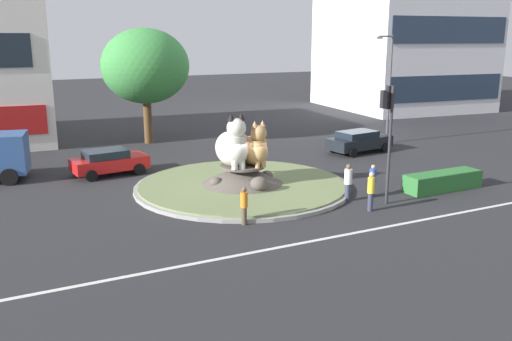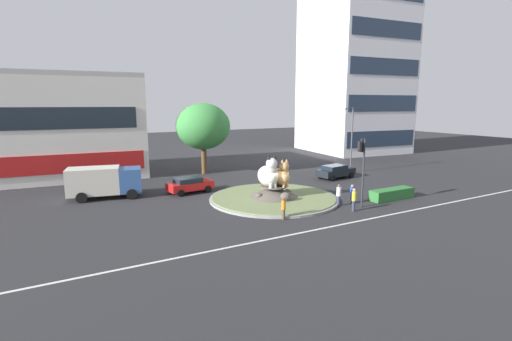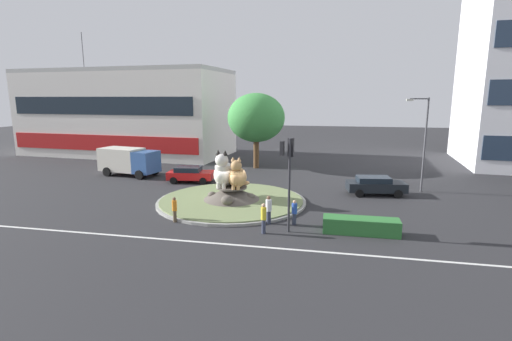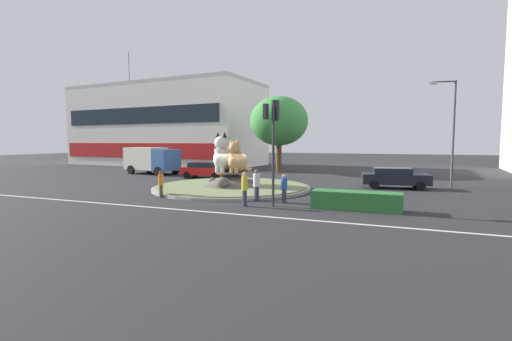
# 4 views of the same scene
# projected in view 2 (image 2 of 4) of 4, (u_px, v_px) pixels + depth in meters

# --- Properties ---
(ground_plane) EXTENTS (160.00, 160.00, 0.00)m
(ground_plane) POSITION_uv_depth(u_px,v_px,m) (274.00, 199.00, 31.82)
(ground_plane) COLOR #28282B
(lane_centreline) EXTENTS (112.00, 0.20, 0.01)m
(lane_centreline) POSITION_uv_depth(u_px,v_px,m) (335.00, 226.00, 24.92)
(lane_centreline) COLOR silver
(lane_centreline) RESTS_ON ground
(roundabout_island) EXTENTS (11.10, 11.10, 1.23)m
(roundabout_island) POSITION_uv_depth(u_px,v_px,m) (274.00, 195.00, 31.74)
(roundabout_island) COLOR gray
(roundabout_island) RESTS_ON ground
(cat_statue_white) EXTENTS (1.92, 2.88, 2.80)m
(cat_statue_white) POSITION_uv_depth(u_px,v_px,m) (269.00, 174.00, 31.16)
(cat_statue_white) COLOR silver
(cat_statue_white) RESTS_ON roundabout_island
(cat_statue_calico) EXTENTS (1.49, 2.41, 2.36)m
(cat_statue_calico) POSITION_uv_depth(u_px,v_px,m) (281.00, 176.00, 31.44)
(cat_statue_calico) COLOR tan
(cat_statue_calico) RESTS_ON roundabout_island
(traffic_light_mast) EXTENTS (0.78, 0.46, 5.48)m
(traffic_light_mast) POSITION_uv_depth(u_px,v_px,m) (362.00, 158.00, 28.79)
(traffic_light_mast) COLOR #2D2D33
(traffic_light_mast) RESTS_ON ground
(shophouse_block) EXTENTS (28.38, 13.83, 15.96)m
(shophouse_block) POSITION_uv_depth(u_px,v_px,m) (7.00, 127.00, 39.49)
(shophouse_block) COLOR silver
(shophouse_block) RESTS_ON ground
(office_tower) EXTENTS (15.38, 16.42, 32.87)m
(office_tower) POSITION_uv_depth(u_px,v_px,m) (355.00, 54.00, 62.01)
(office_tower) COLOR silver
(office_tower) RESTS_ON ground
(clipped_hedge_strip) EXTENTS (4.30, 1.20, 0.90)m
(clipped_hedge_strip) POSITION_uv_depth(u_px,v_px,m) (392.00, 194.00, 31.83)
(clipped_hedge_strip) COLOR #2D7033
(clipped_hedge_strip) RESTS_ON ground
(broadleaf_tree_behind_island) EXTENTS (6.25, 6.25, 8.23)m
(broadleaf_tree_behind_island) POSITION_uv_depth(u_px,v_px,m) (203.00, 127.00, 42.55)
(broadleaf_tree_behind_island) COLOR brown
(broadleaf_tree_behind_island) RESTS_ON ground
(streetlight_arm) EXTENTS (1.81, 0.56, 7.74)m
(streetlight_arm) POSITION_uv_depth(u_px,v_px,m) (351.00, 136.00, 43.27)
(streetlight_arm) COLOR #4C4C51
(streetlight_arm) RESTS_ON ground
(pedestrian_yellow_shirt) EXTENTS (0.32, 0.32, 1.80)m
(pedestrian_yellow_shirt) POSITION_uv_depth(u_px,v_px,m) (354.00, 199.00, 28.15)
(pedestrian_yellow_shirt) COLOR #33384C
(pedestrian_yellow_shirt) RESTS_ON ground
(pedestrian_orange_shirt) EXTENTS (0.30, 0.30, 1.62)m
(pedestrian_orange_shirt) POSITION_uv_depth(u_px,v_px,m) (284.00, 208.00, 26.16)
(pedestrian_orange_shirt) COLOR brown
(pedestrian_orange_shirt) RESTS_ON ground
(pedestrian_white_shirt) EXTENTS (0.37, 0.37, 1.80)m
(pedestrian_white_shirt) POSITION_uv_depth(u_px,v_px,m) (339.00, 194.00, 29.64)
(pedestrian_white_shirt) COLOR #33384C
(pedestrian_white_shirt) RESTS_ON ground
(pedestrian_blue_shirt) EXTENTS (0.34, 0.34, 1.57)m
(pedestrian_blue_shirt) POSITION_uv_depth(u_px,v_px,m) (352.00, 193.00, 30.53)
(pedestrian_blue_shirt) COLOR #33384C
(pedestrian_blue_shirt) RESTS_ON ground
(sedan_on_far_lane) EXTENTS (4.32, 2.50, 1.44)m
(sedan_on_far_lane) POSITION_uv_depth(u_px,v_px,m) (190.00, 184.00, 34.12)
(sedan_on_far_lane) COLOR red
(sedan_on_far_lane) RESTS_ON ground
(hatchback_near_shophouse) EXTENTS (4.79, 2.60, 1.48)m
(hatchback_near_shophouse) POSITION_uv_depth(u_px,v_px,m) (336.00, 171.00, 40.68)
(hatchback_near_shophouse) COLOR black
(hatchback_near_shophouse) RESTS_ON ground
(delivery_box_truck) EXTENTS (6.37, 3.52, 2.74)m
(delivery_box_truck) POSITION_uv_depth(u_px,v_px,m) (105.00, 181.00, 32.03)
(delivery_box_truck) COLOR #335693
(delivery_box_truck) RESTS_ON ground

